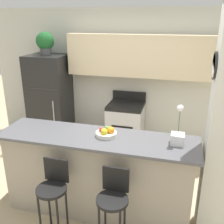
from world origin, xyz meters
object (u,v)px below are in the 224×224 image
(bar_stool_left, at_px, (53,189))
(bar_stool_right, at_px, (113,200))
(orchid_vase, at_px, (178,135))
(stove_range, at_px, (126,127))
(trash_bin, at_px, (75,140))
(refrigerator, at_px, (50,100))
(fruit_bowl, at_px, (106,133))
(potted_plant_on_fridge, at_px, (45,42))

(bar_stool_left, height_order, bar_stool_right, same)
(orchid_vase, bearing_deg, bar_stool_left, -156.62)
(stove_range, height_order, trash_bin, stove_range)
(refrigerator, xyz_separation_m, bar_stool_right, (1.85, -2.21, -0.25))
(refrigerator, height_order, bar_stool_left, refrigerator)
(fruit_bowl, relative_size, trash_bin, 0.65)
(stove_range, xyz_separation_m, bar_stool_right, (0.35, -2.24, 0.15))
(fruit_bowl, bearing_deg, stove_range, 94.28)
(bar_stool_right, xyz_separation_m, fruit_bowl, (-0.22, 0.54, 0.49))
(orchid_vase, bearing_deg, fruit_bowl, -179.46)
(potted_plant_on_fridge, bearing_deg, fruit_bowl, -45.87)
(bar_stool_left, relative_size, trash_bin, 2.46)
(bar_stool_left, relative_size, bar_stool_right, 1.00)
(bar_stool_left, xyz_separation_m, fruit_bowl, (0.45, 0.54, 0.49))
(refrigerator, relative_size, bar_stool_right, 1.86)
(bar_stool_left, height_order, fruit_bowl, fruit_bowl)
(bar_stool_right, bearing_deg, bar_stool_left, 180.00)
(bar_stool_right, height_order, potted_plant_on_fridge, potted_plant_on_fridge)
(bar_stool_left, height_order, orchid_vase, orchid_vase)
(stove_range, bearing_deg, bar_stool_right, -81.07)
(fruit_bowl, bearing_deg, orchid_vase, 0.54)
(bar_stool_left, height_order, potted_plant_on_fridge, potted_plant_on_fridge)
(stove_range, bearing_deg, orchid_vase, -61.02)
(potted_plant_on_fridge, relative_size, orchid_vase, 0.90)
(bar_stool_right, bearing_deg, trash_bin, 122.39)
(bar_stool_left, distance_m, potted_plant_on_fridge, 2.84)
(bar_stool_right, xyz_separation_m, orchid_vase, (0.59, 0.55, 0.55))
(bar_stool_left, bearing_deg, fruit_bowl, 49.85)
(refrigerator, xyz_separation_m, potted_plant_on_fridge, (-0.00, 0.00, 1.09))
(refrigerator, bearing_deg, stove_range, 1.05)
(bar_stool_left, distance_m, trash_bin, 2.13)
(bar_stool_left, height_order, trash_bin, bar_stool_left)
(bar_stool_left, bearing_deg, orchid_vase, 23.38)
(bar_stool_right, relative_size, fruit_bowl, 3.77)
(trash_bin, bearing_deg, bar_stool_right, -57.61)
(refrigerator, distance_m, trash_bin, 0.92)
(refrigerator, xyz_separation_m, orchid_vase, (2.43, -1.67, 0.30))
(refrigerator, distance_m, stove_range, 1.55)
(stove_range, height_order, fruit_bowl, fruit_bowl)
(potted_plant_on_fridge, height_order, trash_bin, potted_plant_on_fridge)
(potted_plant_on_fridge, xyz_separation_m, orchid_vase, (2.43, -1.67, -0.79))
(potted_plant_on_fridge, bearing_deg, bar_stool_left, -62.16)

